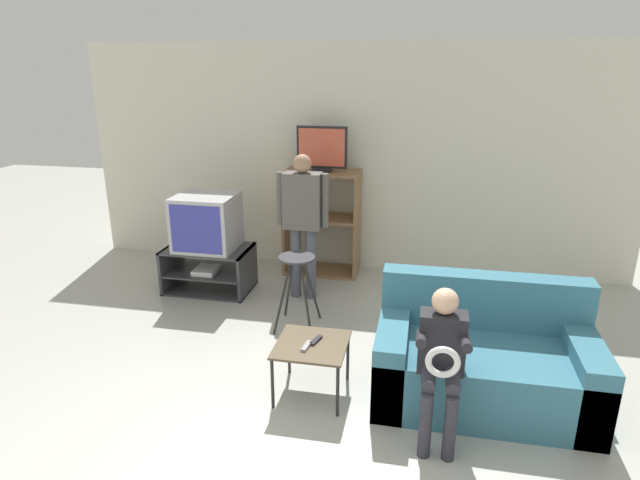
% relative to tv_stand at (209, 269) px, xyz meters
% --- Properties ---
extents(wall_back, '(6.40, 0.06, 2.60)m').
position_rel_tv_stand_xyz_m(wall_back, '(1.39, 1.05, 1.06)').
color(wall_back, silver).
rests_on(wall_back, ground_plane).
extents(tv_stand, '(0.91, 0.58, 0.48)m').
position_rel_tv_stand_xyz_m(tv_stand, '(0.00, 0.00, 0.00)').
color(tv_stand, '#38383D').
rests_on(tv_stand, ground_plane).
extents(television_main, '(0.62, 0.57, 0.58)m').
position_rel_tv_stand_xyz_m(television_main, '(0.01, 0.00, 0.53)').
color(television_main, '#B2B2B7').
rests_on(television_main, tv_stand).
extents(media_shelf, '(0.86, 0.45, 1.21)m').
position_rel_tv_stand_xyz_m(media_shelf, '(1.10, 0.76, 0.38)').
color(media_shelf, '#8E6642').
rests_on(media_shelf, ground_plane).
extents(television_flat, '(0.56, 0.20, 0.50)m').
position_rel_tv_stand_xyz_m(television_flat, '(1.11, 0.73, 1.22)').
color(television_flat, black).
rests_on(television_flat, media_shelf).
extents(folding_stool, '(0.38, 0.42, 0.70)m').
position_rel_tv_stand_xyz_m(folding_stool, '(1.15, -0.65, 0.32)').
color(folding_stool, black).
rests_on(folding_stool, ground_plane).
extents(snack_table, '(0.52, 0.52, 0.42)m').
position_rel_tv_stand_xyz_m(snack_table, '(1.51, -1.68, 0.14)').
color(snack_table, brown).
rests_on(snack_table, ground_plane).
extents(remote_control_black, '(0.07, 0.15, 0.02)m').
position_rel_tv_stand_xyz_m(remote_control_black, '(1.54, -1.64, 0.19)').
color(remote_control_black, '#232328').
rests_on(remote_control_black, snack_table).
extents(remote_control_white, '(0.06, 0.15, 0.02)m').
position_rel_tv_stand_xyz_m(remote_control_white, '(1.49, -1.74, 0.19)').
color(remote_control_white, gray).
rests_on(remote_control_white, snack_table).
extents(couch, '(1.54, 0.87, 0.87)m').
position_rel_tv_stand_xyz_m(couch, '(2.75, -1.48, 0.06)').
color(couch, teal).
rests_on(couch, ground_plane).
extents(person_standing_adult, '(0.53, 0.20, 1.52)m').
position_rel_tv_stand_xyz_m(person_standing_adult, '(1.05, 0.02, 0.68)').
color(person_standing_adult, '#4C4C56').
rests_on(person_standing_adult, ground_plane).
extents(person_seated_child, '(0.33, 0.43, 1.03)m').
position_rel_tv_stand_xyz_m(person_seated_child, '(2.42, -1.98, 0.38)').
color(person_seated_child, '#2D2D38').
rests_on(person_seated_child, ground_plane).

